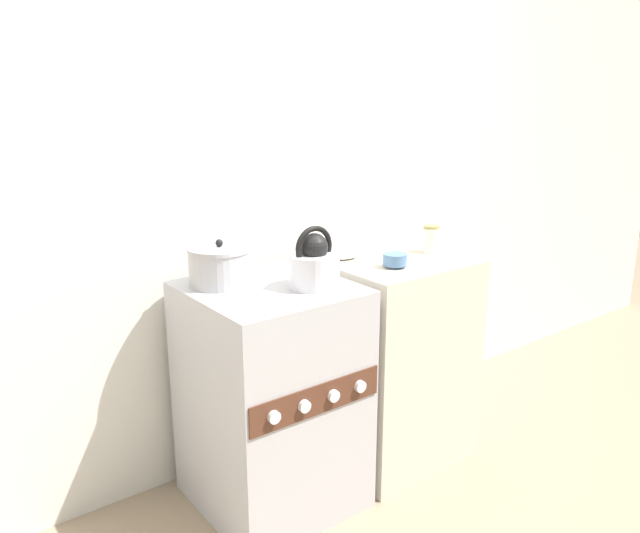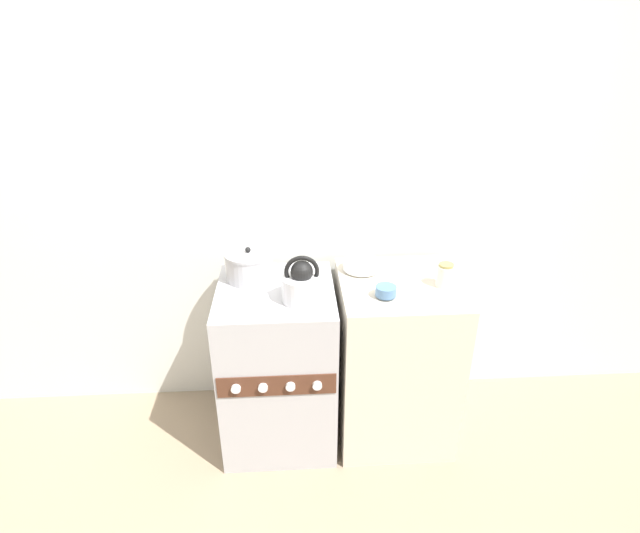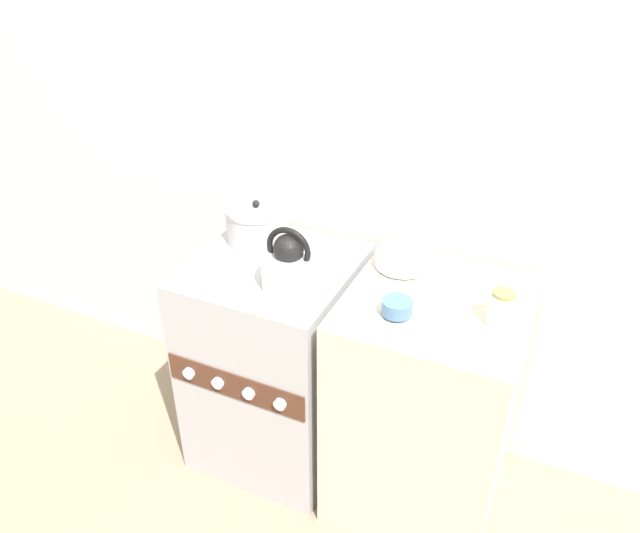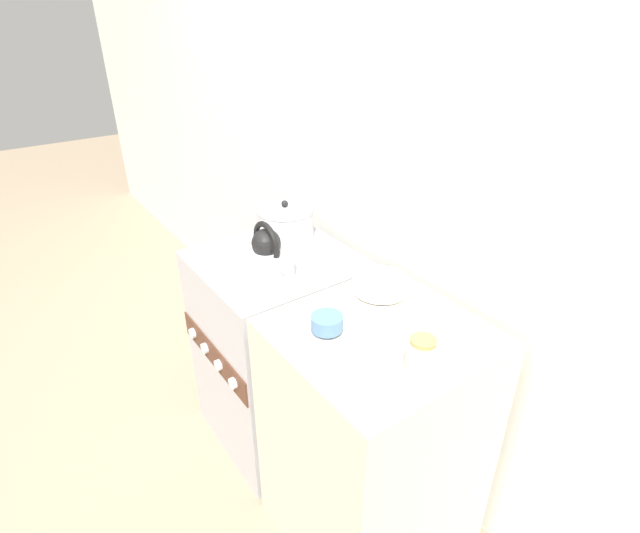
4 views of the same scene
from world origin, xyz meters
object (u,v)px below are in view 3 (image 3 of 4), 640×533
at_px(storage_jar, 502,309).
at_px(enamel_bowl, 402,260).
at_px(cooking_pot, 257,224).
at_px(kettle, 290,266).
at_px(stove, 276,360).
at_px(small_ceramic_bowl, 397,307).

bearing_deg(storage_jar, enamel_bowl, 152.90).
bearing_deg(cooking_pot, kettle, -42.21).
distance_m(cooking_pot, storage_jar, 0.95).
xyz_separation_m(cooking_pot, enamel_bowl, (0.56, 0.02, -0.03)).
xyz_separation_m(stove, cooking_pot, (-0.13, 0.13, 0.51)).
xyz_separation_m(cooking_pot, storage_jar, (0.94, -0.17, 0.00)).
bearing_deg(cooking_pot, storage_jar, -10.15).
bearing_deg(enamel_bowl, storage_jar, -27.10).
height_order(enamel_bowl, small_ceramic_bowl, small_ceramic_bowl).
xyz_separation_m(kettle, cooking_pot, (-0.26, 0.23, -0.01)).
height_order(stove, small_ceramic_bowl, small_ceramic_bowl).
height_order(kettle, storage_jar, kettle).
height_order(kettle, enamel_bowl, kettle).
bearing_deg(storage_jar, kettle, -174.45).
distance_m(cooking_pot, small_ceramic_bowl, 0.69).
relative_size(kettle, enamel_bowl, 1.22).
height_order(kettle, small_ceramic_bowl, kettle).
distance_m(kettle, storage_jar, 0.68).
bearing_deg(enamel_bowl, small_ceramic_bowl, -74.78).
bearing_deg(kettle, small_ceramic_bowl, -3.06).
xyz_separation_m(stove, kettle, (0.13, -0.10, 0.53)).
height_order(stove, cooking_pot, cooking_pot).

